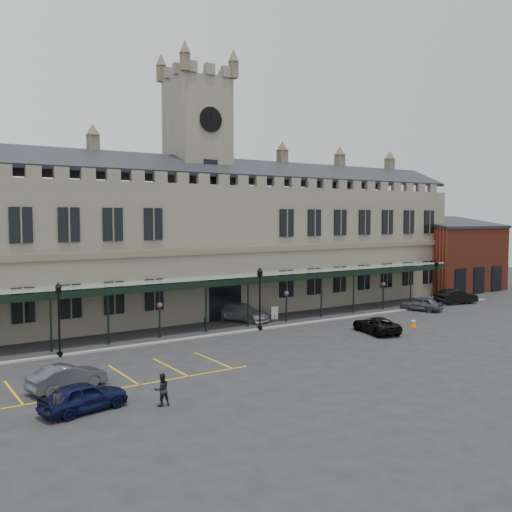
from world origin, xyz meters
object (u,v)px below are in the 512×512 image
lamp_post_right (436,279)px  lamp_post_left (59,313)px  person_a (58,404)px  car_taxi (242,312)px  person_b (162,390)px  sign_board (275,313)px  lamp_post_mid (260,293)px  car_van (376,325)px  clock_tower (198,175)px  car_right_a (421,304)px  car_right_b (456,297)px  station_building (199,245)px  car_left_a (84,397)px  car_left_b (67,377)px  traffic_cone (413,323)px

lamp_post_right → lamp_post_left: bearing=179.6°
person_a → lamp_post_right: bearing=-6.2°
car_taxi → person_b: bearing=-154.4°
lamp_post_left → person_b: 12.99m
sign_board → person_b: person_b is taller
lamp_post_mid → sign_board: bearing=40.8°
sign_board → car_van: size_ratio=0.25×
clock_tower → car_right_a: clock_tower is taller
lamp_post_mid → car_right_b: bearing=-0.0°
station_building → car_left_a: bearing=-129.2°
lamp_post_right → station_building: bearing=153.5°
clock_tower → car_right_b: size_ratio=5.29×
sign_board → car_left_b: bearing=-139.3°
car_right_b → lamp_post_mid: bearing=100.7°
car_left_a → person_b: 3.65m
station_building → person_b: (-14.39, -23.17, -5.66)m
lamp_post_mid → car_taxi: lamp_post_mid is taller
station_building → sign_board: bearing=-62.1°
traffic_cone → car_van: car_van is taller
car_taxi → person_a: 26.10m
lamp_post_right → car_van: size_ratio=1.06×
car_left_b → car_taxi: size_ratio=0.78×
lamp_post_right → sign_board: 18.17m
clock_tower → car_taxi: 13.87m
person_a → lamp_post_left: bearing=52.3°
station_building → traffic_cone: (11.33, -16.59, -6.08)m
traffic_cone → person_b: size_ratio=0.49×
car_right_a → car_right_b: bearing=167.2°
clock_tower → person_a: 32.22m
traffic_cone → car_left_b: 28.87m
clock_tower → lamp_post_left: size_ratio=5.03×
car_van → clock_tower: bearing=-54.9°
lamp_post_right → car_left_a: size_ratio=1.17×
clock_tower → person_a: size_ratio=14.87×
lamp_post_right → car_left_a: bearing=-164.2°
station_building → car_van: station_building is taller
car_right_b → sign_board: bearing=91.9°
lamp_post_mid → sign_board: (3.84, 3.31, -2.49)m
lamp_post_mid → clock_tower: bearing=89.9°
station_building → car_left_a: (-17.79, -21.85, -5.76)m
sign_board → person_b: size_ratio=0.71×
car_left_b → car_right_b: car_right_b is taller
clock_tower → sign_board: size_ratio=21.79×
lamp_post_mid → car_right_a: size_ratio=1.27×
station_building → car_left_a: station_building is taller
clock_tower → traffic_cone: bearing=-55.8°
car_right_b → station_building: bearing=77.9°
clock_tower → person_a: bearing=-130.1°
car_left_a → car_van: (24.79, 5.31, -0.07)m
lamp_post_left → person_b: (1.52, -12.72, -2.12)m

